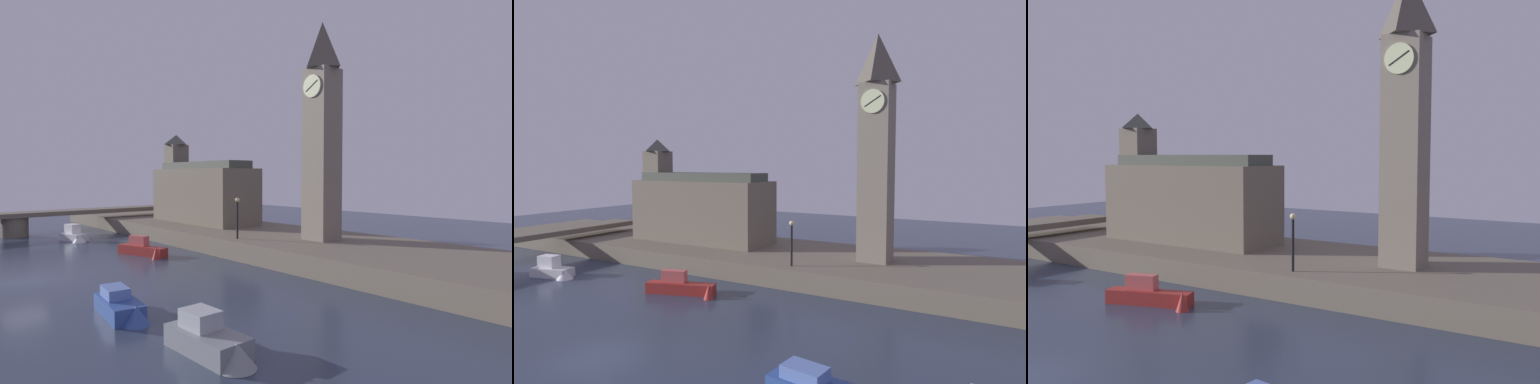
% 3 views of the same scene
% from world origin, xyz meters
% --- Properties ---
extents(ground_plane, '(120.00, 120.00, 0.00)m').
position_xyz_m(ground_plane, '(0.00, 0.00, 0.00)').
color(ground_plane, '#2D384C').
extents(far_embankment, '(70.00, 12.00, 1.50)m').
position_xyz_m(far_embankment, '(0.00, 20.00, 0.75)').
color(far_embankment, '#6B6051').
rests_on(far_embankment, ground).
extents(clock_tower, '(2.55, 2.58, 17.47)m').
position_xyz_m(clock_tower, '(7.26, 20.13, 10.54)').
color(clock_tower, slate).
rests_on(clock_tower, far_embankment).
extents(parliament_hall, '(14.04, 5.11, 10.16)m').
position_xyz_m(parliament_hall, '(-10.71, 20.51, 4.90)').
color(parliament_hall, '#6B6051').
rests_on(parliament_hall, far_embankment).
extents(streetlamp, '(0.36, 0.36, 3.38)m').
position_xyz_m(streetlamp, '(2.39, 15.28, 3.65)').
color(streetlamp, black).
rests_on(streetlamp, far_embankment).
extents(boat_ferry_white, '(4.10, 2.12, 1.68)m').
position_xyz_m(boat_ferry_white, '(-15.32, 8.11, 0.56)').
color(boat_ferry_white, silver).
rests_on(boat_ferry_white, ground).
extents(boat_dinghy_red, '(5.46, 2.44, 1.78)m').
position_xyz_m(boat_dinghy_red, '(-3.14, 9.70, 0.53)').
color(boat_dinghy_red, maroon).
rests_on(boat_dinghy_red, ground).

